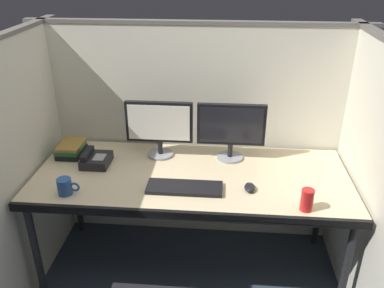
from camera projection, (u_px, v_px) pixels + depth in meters
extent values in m
cube|color=beige|center=(197.00, 138.00, 2.80)|extent=(2.20, 0.05, 1.55)
cube|color=#605B56|center=(197.00, 22.00, 2.45)|extent=(2.21, 0.06, 0.02)
cube|color=beige|center=(25.00, 170.00, 2.38)|extent=(0.05, 1.40, 1.55)
cube|color=beige|center=(366.00, 186.00, 2.23)|extent=(0.05, 1.40, 1.55)
cube|color=beige|center=(191.00, 177.00, 2.42)|extent=(1.90, 0.80, 0.04)
cube|color=black|center=(185.00, 215.00, 2.08)|extent=(1.90, 0.02, 0.05)
cylinder|color=black|center=(36.00, 254.00, 2.35)|extent=(0.04, 0.04, 0.70)
cylinder|color=black|center=(345.00, 273.00, 2.21)|extent=(0.04, 0.04, 0.70)
cylinder|color=black|center=(76.00, 191.00, 2.96)|extent=(0.04, 0.04, 0.70)
cylinder|color=black|center=(320.00, 203.00, 2.82)|extent=(0.04, 0.04, 0.70)
cylinder|color=gray|center=(160.00, 154.00, 2.63)|extent=(0.17, 0.17, 0.01)
cylinder|color=black|center=(160.00, 147.00, 2.61)|extent=(0.03, 0.03, 0.09)
cube|color=black|center=(159.00, 122.00, 2.53)|extent=(0.43, 0.03, 0.27)
cube|color=silver|center=(159.00, 123.00, 2.52)|extent=(0.39, 0.01, 0.23)
cylinder|color=gray|center=(230.00, 157.00, 2.60)|extent=(0.17, 0.17, 0.01)
cylinder|color=black|center=(230.00, 150.00, 2.57)|extent=(0.03, 0.03, 0.09)
cube|color=black|center=(231.00, 124.00, 2.49)|extent=(0.43, 0.03, 0.27)
cube|color=black|center=(231.00, 126.00, 2.48)|extent=(0.39, 0.01, 0.23)
cube|color=black|center=(185.00, 188.00, 2.26)|extent=(0.43, 0.15, 0.02)
ellipsoid|color=black|center=(250.00, 187.00, 2.25)|extent=(0.06, 0.10, 0.03)
cylinder|color=#59595B|center=(250.00, 184.00, 2.26)|extent=(0.01, 0.01, 0.01)
cube|color=black|center=(96.00, 160.00, 2.51)|extent=(0.17, 0.19, 0.06)
cube|color=black|center=(87.00, 154.00, 2.50)|extent=(0.04, 0.17, 0.03)
cube|color=gray|center=(99.00, 157.00, 2.49)|extent=(0.07, 0.09, 0.00)
cube|color=black|center=(72.00, 152.00, 2.64)|extent=(0.15, 0.21, 0.03)
cube|color=#26723F|center=(70.00, 147.00, 2.63)|extent=(0.15, 0.21, 0.03)
cube|color=olive|center=(71.00, 144.00, 2.61)|extent=(0.15, 0.21, 0.02)
cylinder|color=red|center=(307.00, 200.00, 2.06)|extent=(0.07, 0.07, 0.12)
cylinder|color=#264C8C|center=(65.00, 186.00, 2.20)|extent=(0.08, 0.08, 0.09)
torus|color=#264C8C|center=(75.00, 187.00, 2.19)|extent=(0.06, 0.01, 0.06)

